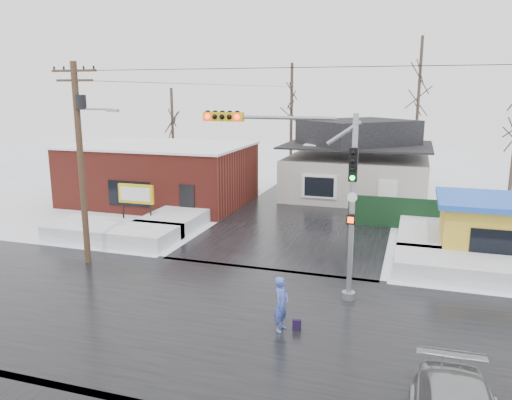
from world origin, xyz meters
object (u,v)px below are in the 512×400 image
(utility_pole, at_px, (81,152))
(kiosk, at_px, (487,227))
(traffic_signal, at_px, (310,180))
(pedestrian, at_px, (281,304))
(marquee_sign, at_px, (136,195))

(utility_pole, bearing_deg, kiosk, 20.44)
(utility_pole, xyz_separation_m, kiosk, (17.43, 6.49, -3.65))
(utility_pole, bearing_deg, traffic_signal, -2.95)
(kiosk, bearing_deg, traffic_signal, -135.16)
(pedestrian, bearing_deg, traffic_signal, 7.39)
(marquee_sign, xyz_separation_m, kiosk, (18.50, 0.50, -0.46))
(utility_pole, bearing_deg, pedestrian, -20.13)
(utility_pole, relative_size, kiosk, 1.96)
(utility_pole, xyz_separation_m, pedestrian, (10.14, -3.72, -4.19))
(traffic_signal, distance_m, kiosk, 10.43)
(utility_pole, distance_m, pedestrian, 11.58)
(traffic_signal, relative_size, pedestrian, 3.78)
(traffic_signal, relative_size, kiosk, 1.52)
(utility_pole, relative_size, pedestrian, 4.86)
(marquee_sign, xyz_separation_m, pedestrian, (11.21, -9.71, -0.99))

